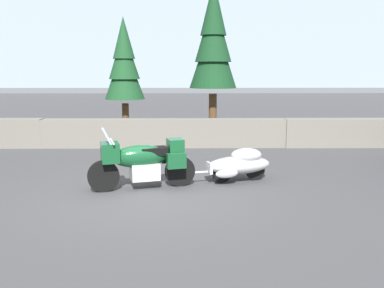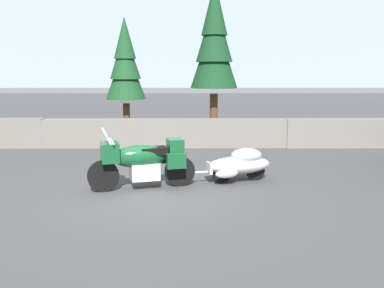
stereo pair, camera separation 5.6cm
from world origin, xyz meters
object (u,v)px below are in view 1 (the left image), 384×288
Objects in this scene: touring_motorcycle at (142,160)px; pine_tree_tall at (213,40)px; pine_tree_secondary at (124,63)px; car_shaped_trailer at (239,164)px.

touring_motorcycle is 0.39× the size of pine_tree_tall.
touring_motorcycle is at bearing -79.28° from pine_tree_secondary.
pine_tree_secondary is at bearing 100.72° from touring_motorcycle.
touring_motorcycle is 7.84m from pine_tree_tall.
pine_tree_tall reaches higher than pine_tree_secondary.
pine_tree_tall is (1.95, 6.99, 2.97)m from touring_motorcycle.
touring_motorcycle is 7.55m from pine_tree_secondary.
pine_tree_tall is at bearing 91.85° from car_shaped_trailer.
car_shaped_trailer is 0.50× the size of pine_tree_secondary.
touring_motorcycle is at bearing -105.55° from pine_tree_tall.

